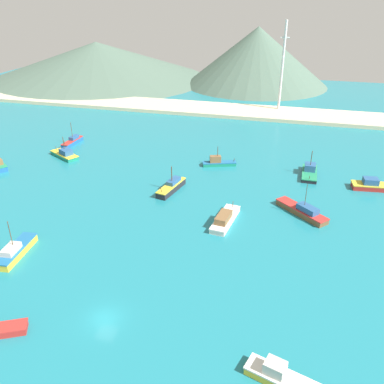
{
  "coord_description": "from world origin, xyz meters",
  "views": [
    {
      "loc": [
        21.11,
        -35.29,
        37.89
      ],
      "look_at": [
        1.57,
        37.44,
        0.55
      ],
      "focal_mm": 37.97,
      "sensor_mm": 36.0,
      "label": 1
    }
  ],
  "objects_px": {
    "fishing_boat_9": "(172,187)",
    "fishing_boat_12": "(73,141)",
    "fishing_boat_11": "(303,211)",
    "fishing_boat_1": "(374,185)",
    "fishing_boat_2": "(225,219)",
    "fishing_boat_0": "(15,251)",
    "radio_tower": "(282,67)",
    "fishing_boat_10": "(218,162)",
    "fishing_boat_3": "(65,154)",
    "fishing_boat_5": "(310,172)",
    "fishing_boat_7": "(281,377)"
  },
  "relations": [
    {
      "from": "fishing_boat_9",
      "to": "fishing_boat_12",
      "type": "distance_m",
      "value": 40.78
    },
    {
      "from": "fishing_boat_9",
      "to": "fishing_boat_11",
      "type": "xyz_separation_m",
      "value": [
        26.97,
        -3.4,
        -0.08
      ]
    },
    {
      "from": "fishing_boat_1",
      "to": "fishing_boat_12",
      "type": "height_order",
      "value": "fishing_boat_12"
    },
    {
      "from": "fishing_boat_11",
      "to": "fishing_boat_2",
      "type": "bearing_deg",
      "value": -153.28
    },
    {
      "from": "fishing_boat_0",
      "to": "fishing_boat_12",
      "type": "relative_size",
      "value": 1.11
    },
    {
      "from": "fishing_boat_1",
      "to": "fishing_boat_9",
      "type": "xyz_separation_m",
      "value": [
        -41.47,
        -11.9,
        0.06
      ]
    },
    {
      "from": "fishing_boat_1",
      "to": "fishing_boat_11",
      "type": "bearing_deg",
      "value": -133.46
    },
    {
      "from": "radio_tower",
      "to": "fishing_boat_1",
      "type": "bearing_deg",
      "value": -66.85
    },
    {
      "from": "fishing_boat_10",
      "to": "fishing_boat_1",
      "type": "bearing_deg",
      "value": -6.82
    },
    {
      "from": "fishing_boat_1",
      "to": "radio_tower",
      "type": "relative_size",
      "value": 0.33
    },
    {
      "from": "fishing_boat_9",
      "to": "fishing_boat_11",
      "type": "distance_m",
      "value": 27.19
    },
    {
      "from": "radio_tower",
      "to": "fishing_boat_0",
      "type": "bearing_deg",
      "value": -109.1
    },
    {
      "from": "fishing_boat_3",
      "to": "fishing_boat_10",
      "type": "xyz_separation_m",
      "value": [
        38.71,
        4.69,
        0.02
      ]
    },
    {
      "from": "fishing_boat_2",
      "to": "fishing_boat_10",
      "type": "distance_m",
      "value": 27.13
    },
    {
      "from": "fishing_boat_5",
      "to": "fishing_boat_0",
      "type": "bearing_deg",
      "value": -135.11
    },
    {
      "from": "fishing_boat_0",
      "to": "fishing_boat_10",
      "type": "bearing_deg",
      "value": 62.33
    },
    {
      "from": "fishing_boat_1",
      "to": "fishing_boat_0",
      "type": "bearing_deg",
      "value": -145.04
    },
    {
      "from": "fishing_boat_10",
      "to": "fishing_boat_2",
      "type": "bearing_deg",
      "value": -75.72
    },
    {
      "from": "fishing_boat_0",
      "to": "fishing_boat_2",
      "type": "xyz_separation_m",
      "value": [
        30.25,
        18.64,
        -0.03
      ]
    },
    {
      "from": "fishing_boat_11",
      "to": "fishing_boat_12",
      "type": "height_order",
      "value": "fishing_boat_11"
    },
    {
      "from": "fishing_boat_7",
      "to": "radio_tower",
      "type": "relative_size",
      "value": 0.29
    },
    {
      "from": "fishing_boat_5",
      "to": "fishing_boat_9",
      "type": "height_order",
      "value": "fishing_boat_5"
    },
    {
      "from": "fishing_boat_0",
      "to": "fishing_boat_5",
      "type": "distance_m",
      "value": 63.4
    },
    {
      "from": "fishing_boat_1",
      "to": "fishing_boat_2",
      "type": "relative_size",
      "value": 0.96
    },
    {
      "from": "fishing_boat_3",
      "to": "fishing_boat_12",
      "type": "distance_m",
      "value": 9.83
    },
    {
      "from": "fishing_boat_2",
      "to": "fishing_boat_7",
      "type": "relative_size",
      "value": 1.2
    },
    {
      "from": "fishing_boat_0",
      "to": "fishing_boat_5",
      "type": "relative_size",
      "value": 1.01
    },
    {
      "from": "fishing_boat_9",
      "to": "fishing_boat_1",
      "type": "bearing_deg",
      "value": 16.01
    },
    {
      "from": "fishing_boat_12",
      "to": "fishing_boat_9",
      "type": "bearing_deg",
      "value": -30.49
    },
    {
      "from": "fishing_boat_2",
      "to": "fishing_boat_5",
      "type": "xyz_separation_m",
      "value": [
        14.67,
        26.11,
        -0.02
      ]
    },
    {
      "from": "fishing_boat_0",
      "to": "fishing_boat_2",
      "type": "bearing_deg",
      "value": 31.64
    },
    {
      "from": "fishing_boat_9",
      "to": "fishing_boat_2",
      "type": "bearing_deg",
      "value": -37.38
    },
    {
      "from": "fishing_boat_1",
      "to": "fishing_boat_9",
      "type": "relative_size",
      "value": 1.04
    },
    {
      "from": "radio_tower",
      "to": "fishing_boat_10",
      "type": "bearing_deg",
      "value": -101.05
    },
    {
      "from": "fishing_boat_9",
      "to": "fishing_boat_11",
      "type": "relative_size",
      "value": 0.94
    },
    {
      "from": "fishing_boat_10",
      "to": "fishing_boat_0",
      "type": "bearing_deg",
      "value": -117.67
    },
    {
      "from": "fishing_boat_12",
      "to": "radio_tower",
      "type": "xyz_separation_m",
      "value": [
        52.18,
        48.32,
        14.4
      ]
    },
    {
      "from": "fishing_boat_7",
      "to": "fishing_boat_11",
      "type": "bearing_deg",
      "value": 87.98
    },
    {
      "from": "fishing_boat_12",
      "to": "radio_tower",
      "type": "distance_m",
      "value": 72.56
    },
    {
      "from": "fishing_boat_5",
      "to": "fishing_boat_11",
      "type": "bearing_deg",
      "value": -93.26
    },
    {
      "from": "fishing_boat_12",
      "to": "radio_tower",
      "type": "bearing_deg",
      "value": 42.8
    },
    {
      "from": "fishing_boat_5",
      "to": "fishing_boat_11",
      "type": "height_order",
      "value": "fishing_boat_11"
    },
    {
      "from": "fishing_boat_1",
      "to": "fishing_boat_5",
      "type": "bearing_deg",
      "value": 163.47
    },
    {
      "from": "fishing_boat_9",
      "to": "fishing_boat_0",
      "type": "bearing_deg",
      "value": -120.27
    },
    {
      "from": "fishing_boat_1",
      "to": "fishing_boat_2",
      "type": "xyz_separation_m",
      "value": [
        -28.07,
        -22.13,
        -0.01
      ]
    },
    {
      "from": "fishing_boat_1",
      "to": "fishing_boat_3",
      "type": "height_order",
      "value": "fishing_boat_3"
    },
    {
      "from": "fishing_boat_1",
      "to": "fishing_boat_3",
      "type": "bearing_deg",
      "value": -179.59
    },
    {
      "from": "radio_tower",
      "to": "fishing_boat_11",
      "type": "bearing_deg",
      "value": -82.2
    },
    {
      "from": "fishing_boat_2",
      "to": "fishing_boat_5",
      "type": "relative_size",
      "value": 1.12
    },
    {
      "from": "fishing_boat_1",
      "to": "fishing_boat_12",
      "type": "distance_m",
      "value": 77.11
    }
  ]
}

